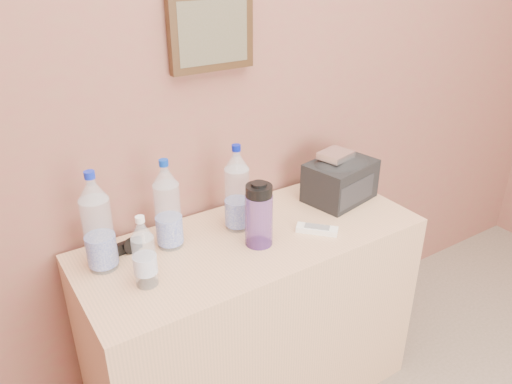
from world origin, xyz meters
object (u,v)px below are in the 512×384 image
Objects in this scene: ac_remote at (317,229)px; foil_packet at (336,155)px; pet_large_a at (98,227)px; dresser at (253,321)px; pet_large_b at (168,209)px; pet_large_c at (237,192)px; toiletry_bag at (340,178)px; pet_small at (144,255)px; sunglasses at (120,249)px; nalgene_bottle at (259,214)px.

ac_remote is 1.23× the size of foil_packet.
dresser is at bearing -11.67° from pet_large_a.
pet_large_c is (0.25, -0.02, 0.00)m from pet_large_b.
dresser is 0.64m from toiletry_bag.
dresser is 10.23× the size of foil_packet.
pet_small reaches higher than toiletry_bag.
sunglasses is at bearing 94.38° from pet_small.
sunglasses is (-0.41, 0.06, -0.12)m from pet_large_c.
nalgene_bottle is (0.40, 0.01, 0.01)m from pet_small.
nalgene_bottle is 0.87× the size of toiletry_bag.
toiletry_bag reaches higher than ac_remote.
pet_large_b is 0.99× the size of pet_large_c.
pet_large_b is 0.25m from pet_large_c.
sunglasses is at bearing -153.70° from ac_remote.
dresser is 3.66× the size of pet_large_a.
nalgene_bottle is (-0.01, -0.05, 0.49)m from dresser.
sunglasses is at bearing 171.87° from pet_large_c.
pet_large_a reaches higher than sunglasses.
pet_small is 0.21m from sunglasses.
pet_small is 0.88× the size of toiletry_bag.
pet_small is 0.85m from toiletry_bag.
foil_packet is at bearing 8.83° from dresser.
pet_large_b reaches higher than nalgene_bottle.
pet_large_a is at bearing -154.95° from sunglasses.
pet_large_c is 2.08× the size of sunglasses.
nalgene_bottle reaches higher than foil_packet.
pet_small is at bearing -132.88° from pet_large_b.
nalgene_bottle is 0.46m from toiletry_bag.
sunglasses is at bearing 167.01° from pet_large_b.
nalgene_bottle reaches higher than sunglasses.
toiletry_bag is (0.44, 0.06, 0.46)m from dresser.
dresser is 5.25× the size of pet_small.
ac_remote is at bearing -27.67° from sunglasses.
pet_large_c is 0.43m from sunglasses.
foil_packet is at bearing -3.36° from pet_large_b.
nalgene_bottle is at bearing -98.12° from dresser.
pet_large_c is 0.31m from ac_remote.
nalgene_bottle is at bearing -31.31° from sunglasses.
pet_large_a is at bearing 162.88° from nalgene_bottle.
ac_remote is 0.32m from foil_packet.
toiletry_bag is at bearing -3.98° from pet_large_b.
nalgene_bottle is (0.25, -0.15, -0.03)m from pet_large_b.
ac_remote is at bearing -13.15° from nalgene_bottle.
pet_large_b is at bearing 164.60° from toiletry_bag.
sunglasses is 1.28× the size of foil_packet.
dresser is 0.70m from foil_packet.
pet_small is 1.95× the size of foil_packet.
pet_small is 0.40m from nalgene_bottle.
pet_small is (0.08, -0.15, -0.04)m from pet_large_a.
pet_large_c is 1.38× the size of nalgene_bottle.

